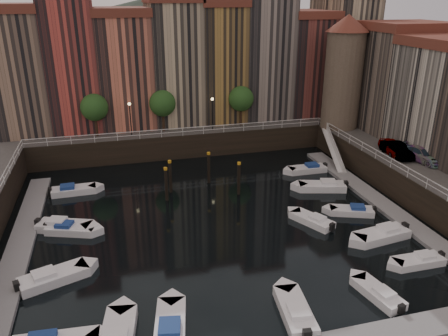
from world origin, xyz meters
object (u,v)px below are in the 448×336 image
object	(u,v)px
corner_tower	(344,71)
car_a	(392,148)
car_b	(397,151)
car_c	(422,155)
mooring_pilings	(196,177)
boat_left_1	(52,277)
boat_left_2	(70,229)
gangway	(334,148)

from	to	relation	value
corner_tower	car_a	xyz separation A→B (m)	(0.46, -10.81, -6.47)
car_b	car_c	xyz separation A→B (m)	(1.59, -1.85, -0.01)
mooring_pilings	boat_left_1	bearing A→B (deg)	-136.41
car_a	boat_left_2	bearing A→B (deg)	-164.26
gangway	car_c	size ratio (longest dim) A/B	1.68
corner_tower	boat_left_1	world-z (taller)	corner_tower
car_b	car_a	bearing A→B (deg)	88.11
corner_tower	boat_left_2	distance (m)	36.65
corner_tower	car_a	bearing A→B (deg)	-87.58
car_a	car_b	xyz separation A→B (m)	(-0.08, -0.92, 0.00)
corner_tower	car_b	bearing A→B (deg)	-88.18
gangway	mooring_pilings	size ratio (longest dim) A/B	1.09
gangway	car_a	size ratio (longest dim) A/B	1.95
corner_tower	car_c	xyz separation A→B (m)	(1.97, -13.58, -6.48)
car_a	car_b	world-z (taller)	same
boat_left_2	corner_tower	bearing A→B (deg)	43.26
gangway	car_a	bearing A→B (deg)	-61.99
boat_left_2	car_b	distance (m)	33.08
boat_left_2	car_c	world-z (taller)	car_c
mooring_pilings	boat_left_1	size ratio (longest dim) A/B	1.51
gangway	mooring_pilings	xyz separation A→B (m)	(-17.50, -4.03, -0.27)
corner_tower	car_c	world-z (taller)	corner_tower
boat_left_1	car_c	size ratio (longest dim) A/B	1.02
corner_tower	mooring_pilings	xyz separation A→B (m)	(-20.40, -8.53, -8.54)
car_c	boat_left_2	bearing A→B (deg)	169.16
boat_left_1	car_a	bearing A→B (deg)	-3.62
mooring_pilings	corner_tower	bearing A→B (deg)	22.70
mooring_pilings	gangway	bearing A→B (deg)	12.98
boat_left_1	car_b	bearing A→B (deg)	-5.03
car_c	car_a	bearing A→B (deg)	107.27
boat_left_1	car_a	distance (m)	35.31
mooring_pilings	car_a	world-z (taller)	car_a
gangway	car_a	world-z (taller)	car_a
corner_tower	gangway	world-z (taller)	corner_tower
mooring_pilings	boat_left_1	xyz separation A→B (m)	(-12.86, -12.24, -1.27)
boat_left_1	car_a	xyz separation A→B (m)	(33.71, 9.96, 3.34)
gangway	boat_left_1	xyz separation A→B (m)	(-30.35, -16.27, -1.54)
gangway	car_b	distance (m)	8.14
gangway	car_c	xyz separation A→B (m)	(4.87, -9.08, 1.80)
gangway	car_c	distance (m)	10.46
gangway	car_c	world-z (taller)	car_c
boat_left_2	gangway	bearing A→B (deg)	37.71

